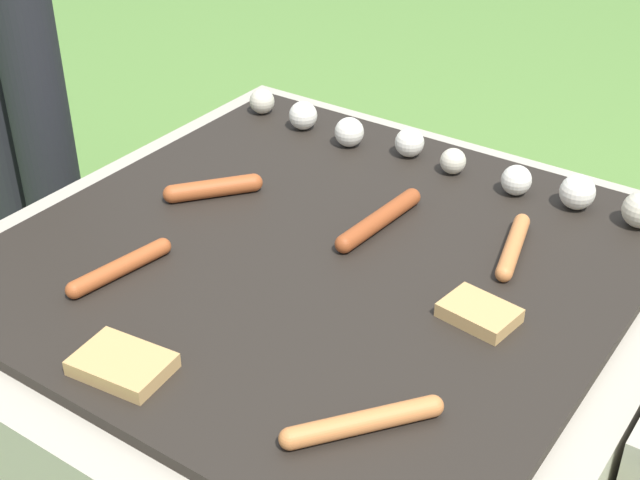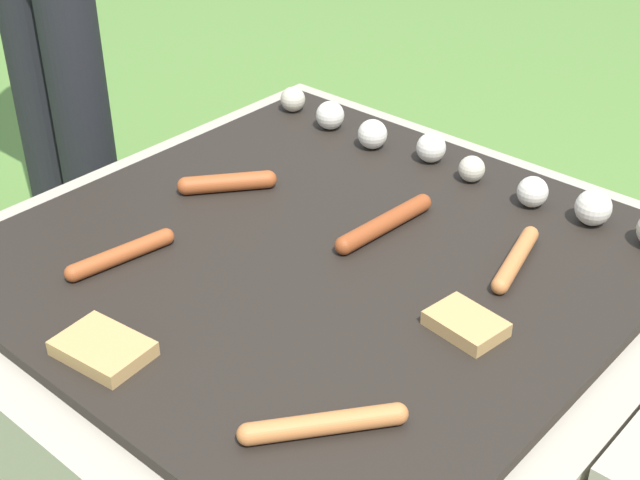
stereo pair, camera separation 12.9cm
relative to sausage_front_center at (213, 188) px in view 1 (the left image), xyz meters
The scene contains 10 objects.
ground_plane 0.45m from the sausage_front_center, ahead, with size 14.00×14.00×0.00m, color #567F38.
grill 0.31m from the sausage_front_center, ahead, with size 0.97×0.97×0.37m.
sausage_back_right 0.58m from the sausage_front_center, 32.89° to the right, with size 0.13×0.16×0.03m.
sausage_mid_right 0.28m from the sausage_front_center, 14.39° to the left, with size 0.04×0.21×0.03m.
sausage_mid_left 0.25m from the sausage_front_center, 80.94° to the right, with size 0.05×0.17×0.02m.
sausage_front_center is the anchor object (origin of this frame).
sausage_front_left 0.48m from the sausage_front_center, 14.04° to the left, with size 0.06×0.17×0.02m.
bread_slice_center 0.44m from the sausage_front_center, 64.08° to the right, with size 0.12×0.09×0.02m.
bread_slice_right 0.50m from the sausage_front_center, ahead, with size 0.10×0.08×0.02m.
mushroom_row 0.39m from the sausage_front_center, 48.90° to the left, with size 0.78×0.08×0.06m.
Camera 1 is at (0.62, -0.90, 1.08)m, focal length 50.00 mm.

